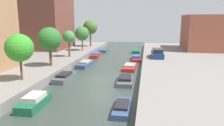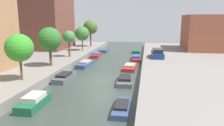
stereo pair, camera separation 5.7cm
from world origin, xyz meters
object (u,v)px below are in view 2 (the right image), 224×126
(moored_boat_right_3, at_px, (130,67))
(moored_boat_right_5, at_px, (136,51))
(low_block_right, at_px, (210,32))
(moored_boat_left_3, at_px, (85,64))
(street_tree_5, at_px, (90,27))
(moored_boat_right_4, at_px, (136,58))
(moored_boat_left_4, at_px, (96,55))
(street_tree_1, at_px, (19,48))
(moored_boat_right_2, at_px, (125,80))
(moored_boat_right_1, at_px, (122,107))
(street_tree_3, at_px, (69,37))
(parked_car, at_px, (157,54))
(moored_boat_left_2, at_px, (65,77))
(street_tree_2, at_px, (50,39))
(moored_boat_left_1, at_px, (34,102))
(street_tree_4, at_px, (82,34))
(moored_boat_left_5, at_px, (104,51))

(moored_boat_right_3, distance_m, moored_boat_right_5, 15.06)
(low_block_right, relative_size, moored_boat_left_3, 2.25)
(street_tree_5, height_order, moored_boat_right_4, street_tree_5)
(moored_boat_left_4, bearing_deg, moored_boat_right_4, -14.86)
(low_block_right, relative_size, street_tree_1, 2.15)
(moored_boat_right_2, bearing_deg, street_tree_1, -158.86)
(moored_boat_right_1, bearing_deg, low_block_right, 64.52)
(low_block_right, xyz_separation_m, street_tree_3, (-24.99, -12.51, -0.23))
(street_tree_1, height_order, moored_boat_left_3, street_tree_1)
(parked_car, distance_m, moored_boat_left_2, 16.24)
(street_tree_5, xyz_separation_m, moored_boat_left_3, (3.30, -15.85, -4.90))
(street_tree_2, height_order, moored_boat_left_1, street_tree_2)
(street_tree_1, xyz_separation_m, moored_boat_left_1, (3.51, -4.03, -3.86))
(moored_boat_right_4, bearing_deg, parked_car, -32.63)
(moored_boat_left_1, bearing_deg, street_tree_5, 96.39)
(street_tree_1, bearing_deg, moored_boat_left_4, 81.40)
(moored_boat_right_4, bearing_deg, moored_boat_left_1, -108.41)
(low_block_right, relative_size, street_tree_4, 2.16)
(moored_boat_left_5, height_order, moored_boat_right_3, moored_boat_right_3)
(moored_boat_left_5, bearing_deg, moored_boat_right_3, -65.81)
(parked_car, distance_m, moored_boat_right_4, 4.33)
(moored_boat_left_1, bearing_deg, street_tree_3, 101.14)
(street_tree_4, xyz_separation_m, moored_boat_right_2, (10.22, -17.02, -3.98))
(moored_boat_left_5, relative_size, moored_boat_right_1, 0.88)
(moored_boat_left_3, relative_size, moored_boat_right_1, 1.20)
(street_tree_3, relative_size, moored_boat_left_4, 0.93)
(parked_car, relative_size, moored_boat_left_4, 0.99)
(moored_boat_left_5, bearing_deg, street_tree_5, 162.82)
(street_tree_2, distance_m, street_tree_5, 20.51)
(parked_car, bearing_deg, street_tree_4, 158.98)
(street_tree_3, relative_size, moored_boat_right_3, 0.99)
(parked_car, bearing_deg, moored_boat_right_2, -109.23)
(street_tree_4, height_order, moored_boat_right_1, street_tree_4)
(moored_boat_left_5, bearing_deg, moored_boat_left_3, -89.63)
(moored_boat_left_5, xyz_separation_m, moored_boat_right_1, (7.54, -29.89, 0.02))
(street_tree_1, height_order, moored_boat_right_3, street_tree_1)
(low_block_right, xyz_separation_m, street_tree_4, (-24.99, -5.32, -0.15))
(moored_boat_right_1, height_order, moored_boat_right_3, moored_boat_right_3)
(moored_boat_left_2, bearing_deg, street_tree_3, 106.97)
(moored_boat_left_3, xyz_separation_m, moored_boat_right_2, (6.92, -7.50, -0.04))
(moored_boat_left_1, relative_size, moored_boat_right_5, 1.03)
(moored_boat_left_4, bearing_deg, moored_boat_right_2, -65.48)
(street_tree_5, distance_m, moored_boat_left_4, 9.45)
(street_tree_3, bearing_deg, street_tree_2, -90.00)
(moored_boat_right_5, bearing_deg, parked_car, -69.28)
(moored_boat_left_2, xyz_separation_m, moored_boat_right_5, (7.31, 21.98, -0.07))
(moored_boat_left_2, bearing_deg, moored_boat_left_5, 89.59)
(moored_boat_right_5, bearing_deg, moored_boat_right_3, -90.57)
(moored_boat_left_5, relative_size, moored_boat_right_5, 0.93)
(low_block_right, height_order, street_tree_1, low_block_right)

